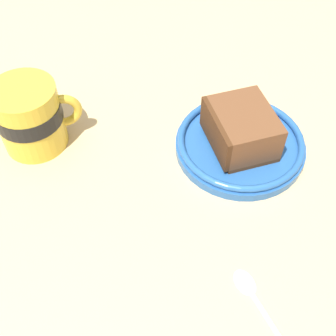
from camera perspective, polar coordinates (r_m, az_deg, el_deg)
The scene contains 5 objects.
ground_plane at distance 54.55cm, azimuth -1.22°, elevation -2.15°, with size 125.02×125.02×3.79cm, color tan.
small_plate at distance 55.66cm, azimuth 9.31°, elevation 3.10°, with size 16.14×16.14×2.05cm.
cake_slice at distance 53.61cm, azimuth 9.42°, elevation 4.99°, with size 8.80×9.74×5.04cm.
tea_mug at distance 55.96cm, azimuth -17.38°, elevation 6.52°, with size 10.42×8.09×8.60cm.
teaspoon at distance 45.56cm, azimuth 11.49°, elevation -16.37°, with size 5.72×12.53×0.80cm.
Camera 1 is at (1.86, 32.73, 41.70)cm, focal length 47.15 mm.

